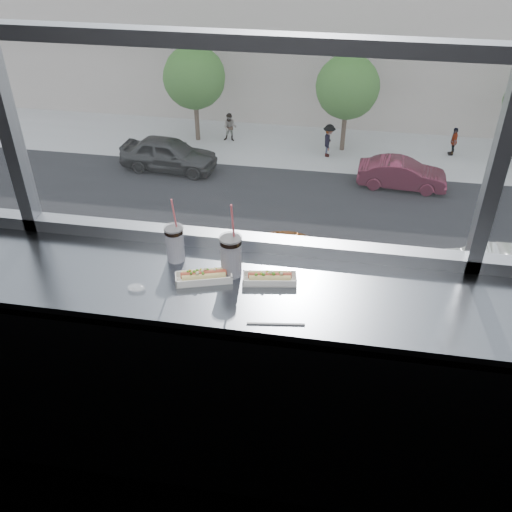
% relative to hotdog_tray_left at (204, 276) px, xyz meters
% --- Properties ---
extents(wall_back_lower, '(6.00, 0.00, 6.00)m').
position_rel_hotdog_tray_left_xyz_m(wall_back_lower, '(0.10, 0.28, -0.57)').
color(wall_back_lower, black).
rests_on(wall_back_lower, ground).
extents(counter, '(6.00, 0.55, 0.06)m').
position_rel_hotdog_tray_left_xyz_m(counter, '(0.10, 0.00, -0.05)').
color(counter, slate).
rests_on(counter, ground).
extents(counter_fascia, '(6.00, 0.04, 1.04)m').
position_rel_hotdog_tray_left_xyz_m(counter_fascia, '(0.10, -0.25, -0.57)').
color(counter_fascia, slate).
rests_on(counter_fascia, ground).
extents(hotdog_tray_left, '(0.25, 0.14, 0.06)m').
position_rel_hotdog_tray_left_xyz_m(hotdog_tray_left, '(0.00, 0.00, 0.00)').
color(hotdog_tray_left, white).
rests_on(hotdog_tray_left, counter).
extents(hotdog_tray_right, '(0.23, 0.11, 0.05)m').
position_rel_hotdog_tray_left_xyz_m(hotdog_tray_right, '(0.27, 0.04, -0.00)').
color(hotdog_tray_right, white).
rests_on(hotdog_tray_right, counter).
extents(soda_cup_left, '(0.09, 0.09, 0.31)m').
position_rel_hotdog_tray_left_xyz_m(soda_cup_left, '(-0.16, 0.13, 0.07)').
color(soda_cup_left, white).
rests_on(soda_cup_left, counter).
extents(soda_cup_right, '(0.10, 0.10, 0.35)m').
position_rel_hotdog_tray_left_xyz_m(soda_cup_right, '(0.10, 0.07, 0.08)').
color(soda_cup_right, white).
rests_on(soda_cup_right, counter).
extents(loose_straw, '(0.22, 0.04, 0.01)m').
position_rel_hotdog_tray_left_xyz_m(loose_straw, '(0.33, -0.22, -0.02)').
color(loose_straw, white).
rests_on(loose_straw, counter).
extents(wrapper, '(0.09, 0.06, 0.02)m').
position_rel_hotdog_tray_left_xyz_m(wrapper, '(-0.26, -0.10, -0.01)').
color(wrapper, silver).
rests_on(wrapper, counter).
extents(plaza_ground, '(120.00, 120.00, 0.00)m').
position_rel_hotdog_tray_left_xyz_m(plaza_ground, '(0.10, 43.78, -12.12)').
color(plaza_ground, '#ABABAB').
rests_on(plaza_ground, ground).
extents(plaza_near, '(50.00, 14.00, 0.04)m').
position_rel_hotdog_tray_left_xyz_m(plaza_near, '(0.10, 7.28, -12.10)').
color(plaza_near, '#ABABAB').
rests_on(plaza_near, plaza_ground).
extents(street_asphalt, '(80.00, 10.00, 0.06)m').
position_rel_hotdog_tray_left_xyz_m(street_asphalt, '(0.10, 20.28, -12.09)').
color(street_asphalt, black).
rests_on(street_asphalt, plaza_ground).
extents(far_sidewalk, '(80.00, 6.00, 0.04)m').
position_rel_hotdog_tray_left_xyz_m(far_sidewalk, '(0.10, 28.28, -12.10)').
color(far_sidewalk, '#ABABAB').
rests_on(far_sidewalk, plaza_ground).
extents(far_building, '(50.00, 14.00, 8.00)m').
position_rel_hotdog_tray_left_xyz_m(far_building, '(0.10, 38.28, -8.12)').
color(far_building, '#B7AAA0').
rests_on(far_building, plaza_ground).
extents(car_near_c, '(2.72, 5.86, 1.91)m').
position_rel_hotdog_tray_left_xyz_m(car_near_c, '(-0.97, 16.28, -11.11)').
color(car_near_c, '#6E310B').
rests_on(car_near_c, street_asphalt).
extents(car_far_b, '(2.69, 5.80, 1.89)m').
position_rel_hotdog_tray_left_xyz_m(car_far_b, '(3.37, 24.28, -11.12)').
color(car_far_b, maroon).
rests_on(car_far_b, street_asphalt).
extents(car_far_a, '(3.38, 7.06, 2.29)m').
position_rel_hotdog_tray_left_xyz_m(car_far_a, '(-8.52, 24.28, -10.92)').
color(car_far_a, '#2B2B2B').
rests_on(car_far_a, street_asphalt).
extents(car_near_a, '(2.93, 6.13, 1.99)m').
position_rel_hotdog_tray_left_xyz_m(car_near_a, '(-13.26, 16.28, -11.07)').
color(car_near_a, '#AFB0B2').
rests_on(car_near_a, street_asphalt).
extents(pedestrian_c, '(0.63, 0.83, 1.88)m').
position_rel_hotdog_tray_left_xyz_m(pedestrian_c, '(6.30, 28.64, -11.15)').
color(pedestrian_c, '#66605B').
rests_on(pedestrian_c, far_sidewalk).
extents(pedestrian_b, '(0.72, 0.96, 2.17)m').
position_rel_hotdog_tray_left_xyz_m(pedestrian_b, '(-0.43, 27.29, -11.00)').
color(pedestrian_b, '#66605B').
rests_on(pedestrian_b, far_sidewalk).
extents(pedestrian_a, '(0.87, 0.65, 1.95)m').
position_rel_hotdog_tray_left_xyz_m(pedestrian_a, '(-6.14, 28.43, -11.11)').
color(pedestrian_a, '#66605B').
rests_on(pedestrian_a, far_sidewalk).
extents(tree_left, '(3.45, 3.45, 5.39)m').
position_rel_hotdog_tray_left_xyz_m(tree_left, '(-8.03, 28.28, -8.47)').
color(tree_left, '#47382B').
rests_on(tree_left, far_sidewalk).
extents(tree_center, '(3.39, 3.39, 5.30)m').
position_rel_hotdog_tray_left_xyz_m(tree_center, '(0.30, 28.28, -8.53)').
color(tree_center, '#47382B').
rests_on(tree_center, far_sidewalk).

